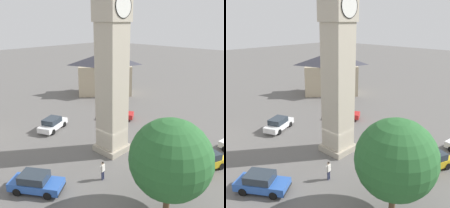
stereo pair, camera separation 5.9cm
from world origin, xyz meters
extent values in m
plane|color=#605E5B|center=(0.00, 0.00, 0.00)|extent=(200.00, 200.00, 0.00)
cube|color=#A59C89|center=(0.00, 0.00, 0.30)|extent=(2.87, 2.87, 0.60)
cube|color=#B7AD99|center=(0.00, 0.00, 6.57)|extent=(2.29, 2.29, 11.93)
cube|color=#B7AD99|center=(0.00, 0.00, 13.79)|extent=(2.57, 2.57, 2.52)
cylinder|color=white|center=(0.00, 1.31, 13.79)|extent=(1.93, 0.04, 1.93)
torus|color=black|center=(0.00, 1.32, 13.79)|extent=(1.99, 0.06, 1.99)
cube|color=black|center=(0.00, 1.35, 14.00)|extent=(0.05, 0.02, 0.54)
cube|color=black|center=(0.29, 1.35, 13.79)|extent=(0.73, 0.02, 0.04)
cylinder|color=white|center=(0.00, -1.31, 13.79)|extent=(1.93, 0.04, 1.93)
torus|color=black|center=(0.00, -1.32, 13.79)|extent=(1.99, 0.06, 1.99)
cube|color=gold|center=(3.34, -8.31, 0.59)|extent=(4.44, 3.11, 0.64)
cube|color=#28333D|center=(3.48, -8.36, 1.21)|extent=(2.53, 2.23, 0.64)
cylinder|color=black|center=(1.90, -8.59, 0.32)|extent=(0.68, 0.44, 0.64)
cylinder|color=black|center=(2.50, -7.10, 0.32)|extent=(0.68, 0.44, 0.64)
cylinder|color=black|center=(4.18, -9.51, 0.32)|extent=(0.68, 0.44, 0.64)
cylinder|color=black|center=(4.78, -8.03, 0.32)|extent=(0.68, 0.44, 0.64)
cube|color=black|center=(1.47, -7.55, 0.37)|extent=(0.74, 1.59, 0.16)
cube|color=red|center=(6.80, 5.30, 0.59)|extent=(3.59, 4.38, 0.64)
cube|color=#28333D|center=(6.88, 5.18, 1.21)|extent=(2.43, 2.61, 0.64)
cylinder|color=black|center=(5.48, 5.94, 0.32)|extent=(0.52, 0.66, 0.64)
cylinder|color=black|center=(6.84, 6.77, 0.32)|extent=(0.52, 0.66, 0.64)
cylinder|color=black|center=(6.76, 3.84, 0.32)|extent=(0.52, 0.66, 0.64)
cylinder|color=black|center=(8.12, 4.67, 0.32)|extent=(0.52, 0.66, 0.64)
cube|color=black|center=(5.74, 7.03, 0.37)|extent=(1.48, 0.97, 0.16)
cube|color=#2D5BB7|center=(-8.70, -0.18, 0.59)|extent=(3.68, 4.36, 0.64)
cube|color=#28333D|center=(-8.79, -0.06, 1.21)|extent=(2.46, 2.61, 0.64)
cylinder|color=black|center=(-7.36, -0.77, 0.32)|extent=(0.54, 0.66, 0.64)
cylinder|color=black|center=(-8.69, -1.65, 0.32)|extent=(0.54, 0.66, 0.64)
cylinder|color=black|center=(-8.71, 1.28, 0.32)|extent=(0.54, 0.66, 0.64)
cylinder|color=black|center=(-10.05, 0.40, 0.32)|extent=(0.54, 0.66, 0.64)
cube|color=black|center=(-7.59, -1.87, 0.37)|extent=(1.46, 1.02, 0.16)
cube|color=black|center=(8.48, -7.96, 0.37)|extent=(1.66, 0.38, 0.16)
cube|color=white|center=(-1.27, 8.70, 0.59)|extent=(4.44, 3.17, 0.64)
cube|color=#28333D|center=(-1.41, 8.64, 1.21)|extent=(2.54, 2.26, 0.64)
cylinder|color=black|center=(-0.45, 9.92, 0.32)|extent=(0.68, 0.45, 0.64)
cylinder|color=black|center=(0.17, 8.44, 0.32)|extent=(0.68, 0.45, 0.64)
cylinder|color=black|center=(-2.72, 8.95, 0.32)|extent=(0.68, 0.45, 0.64)
cylinder|color=black|center=(-2.09, 7.48, 0.32)|extent=(0.68, 0.45, 0.64)
cube|color=black|center=(0.58, 9.49, 0.37)|extent=(0.76, 1.58, 0.16)
cylinder|color=#2D3351|center=(-4.25, -2.89, 0.41)|extent=(0.13, 0.13, 0.82)
cylinder|color=#2D3351|center=(-4.07, -2.87, 0.41)|extent=(0.13, 0.13, 0.82)
cube|color=white|center=(-4.16, -2.88, 1.12)|extent=(0.38, 0.26, 0.60)
cylinder|color=white|center=(-4.39, -2.91, 1.07)|extent=(0.09, 0.09, 0.60)
cylinder|color=white|center=(-3.92, -2.85, 1.07)|extent=(0.09, 0.09, 0.60)
sphere|color=beige|center=(-4.16, -2.88, 1.57)|extent=(0.22, 0.22, 0.22)
sphere|color=black|center=(-4.16, -2.89, 1.59)|extent=(0.20, 0.20, 0.20)
cylinder|color=brown|center=(-3.74, -8.70, 1.15)|extent=(0.44, 0.44, 2.30)
sphere|color=#28602D|center=(-3.74, -8.70, 4.20)|extent=(5.41, 5.41, 5.41)
cube|color=tan|center=(14.43, 15.44, 2.60)|extent=(10.12, 9.92, 5.19)
pyramid|color=#383842|center=(14.43, 15.44, 6.32)|extent=(10.63, 10.42, 2.26)
cube|color=#422819|center=(12.71, 13.59, 1.05)|extent=(0.86, 0.81, 2.10)
camera|label=1|loc=(-16.39, -15.53, 12.62)|focal=39.60mm
camera|label=2|loc=(-16.35, -15.58, 12.62)|focal=39.60mm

